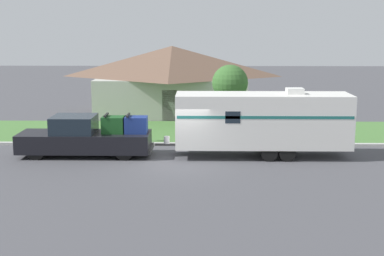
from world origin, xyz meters
name	(u,v)px	position (x,y,z in m)	size (l,w,h in m)	color
ground_plane	(182,163)	(0.00, 0.00, 0.00)	(120.00, 120.00, 0.00)	#47474C
curb_strip	(185,144)	(0.00, 3.75, 0.07)	(80.00, 0.30, 0.14)	#ADADA8
lawn_strip	(187,132)	(0.00, 7.40, 0.01)	(80.00, 7.00, 0.03)	#477538
house_across_street	(172,79)	(-1.23, 14.29, 2.52)	(11.20, 7.24, 4.86)	#B2B2A8
pickup_truck	(87,137)	(-4.74, 1.41, 0.92)	(6.50, 2.06, 2.07)	black
travel_trailer	(263,120)	(3.85, 1.41, 1.79)	(9.40, 2.22, 3.36)	black
mailbox	(140,125)	(-2.46, 4.50, 0.99)	(0.48, 0.20, 1.28)	brown
tree_in_yard	(230,83)	(2.49, 5.94, 3.10)	(2.03, 2.03, 4.14)	brown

